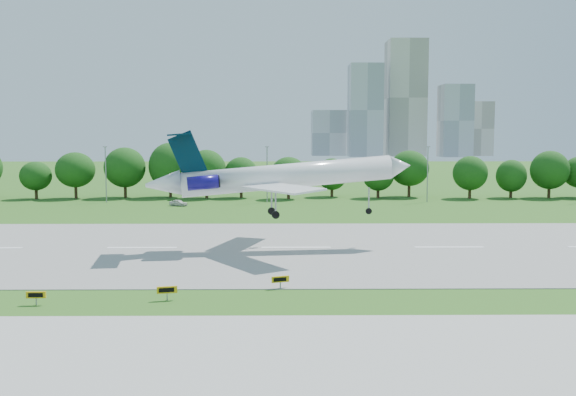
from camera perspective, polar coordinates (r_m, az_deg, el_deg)
The scene contains 10 objects.
ground at distance 61.74m, azimuth -17.82°, elevation -8.37°, with size 600.00×600.00×0.00m, color #295C18.
runway at distance 85.41m, azimuth -12.86°, elevation -4.36°, with size 400.00×45.00×0.08m, color gray.
tree_line at distance 150.51m, azimuth -7.51°, elevation 2.36°, with size 288.40×8.40×10.40m.
light_poles at distance 140.94m, azimuth -9.01°, elevation 2.18°, with size 175.90×0.25×12.19m.
skyline at distance 455.53m, azimuth 9.86°, elevation 7.53°, with size 127.00×52.00×80.00m.
airliner at distance 82.11m, azimuth -1.23°, elevation 1.96°, with size 34.67×24.95×11.11m.
taxi_sign_left at distance 60.00m, azimuth -21.49°, elevation -8.04°, with size 1.69×0.27×1.18m.
taxi_sign_centre at distance 61.66m, azimuth -0.69°, elevation -7.25°, with size 1.70×0.74×1.22m.
taxi_sign_right at distance 58.41m, azimuth -10.70°, elevation -8.05°, with size 1.80×0.58×1.26m.
service_vehicle_b at distance 134.46m, azimuth -9.71°, elevation -0.42°, with size 1.56×3.88×1.32m, color silver.
Camera 1 is at (18.09, -57.18, 14.64)m, focal length 40.00 mm.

